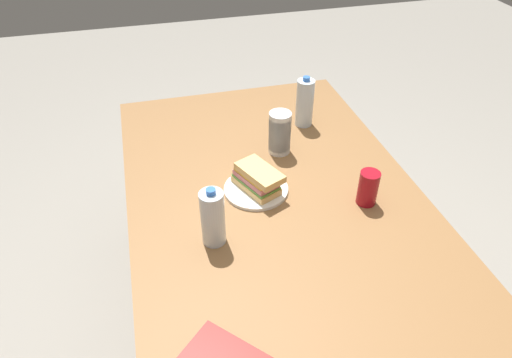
{
  "coord_description": "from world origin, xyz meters",
  "views": [
    {
      "loc": [
        1.12,
        -0.37,
        1.76
      ],
      "look_at": [
        -0.07,
        -0.06,
        0.8
      ],
      "focal_mm": 32.43,
      "sensor_mm": 36.0,
      "label": 1
    }
  ],
  "objects_px": {
    "plastic_cup_stack": "(280,133)",
    "water_bottle_spare": "(213,218)",
    "paper_plate": "(256,189)",
    "water_bottle_tall": "(305,103)",
    "dining_table": "(277,219)",
    "sandwich": "(257,179)",
    "soda_can_red": "(368,188)"
  },
  "relations": [
    {
      "from": "soda_can_red",
      "to": "plastic_cup_stack",
      "type": "bearing_deg",
      "value": -152.03
    },
    {
      "from": "paper_plate",
      "to": "soda_can_red",
      "type": "height_order",
      "value": "soda_can_red"
    },
    {
      "from": "plastic_cup_stack",
      "to": "water_bottle_spare",
      "type": "bearing_deg",
      "value": -38.99
    },
    {
      "from": "water_bottle_spare",
      "to": "paper_plate",
      "type": "bearing_deg",
      "value": 137.37
    },
    {
      "from": "dining_table",
      "to": "soda_can_red",
      "type": "xyz_separation_m",
      "value": [
        0.08,
        0.28,
        0.15
      ]
    },
    {
      "from": "paper_plate",
      "to": "soda_can_red",
      "type": "bearing_deg",
      "value": 65.78
    },
    {
      "from": "dining_table",
      "to": "water_bottle_tall",
      "type": "distance_m",
      "value": 0.54
    },
    {
      "from": "soda_can_red",
      "to": "plastic_cup_stack",
      "type": "distance_m",
      "value": 0.41
    },
    {
      "from": "dining_table",
      "to": "paper_plate",
      "type": "distance_m",
      "value": 0.13
    },
    {
      "from": "dining_table",
      "to": "plastic_cup_stack",
      "type": "bearing_deg",
      "value": 162.4
    },
    {
      "from": "sandwich",
      "to": "water_bottle_spare",
      "type": "xyz_separation_m",
      "value": [
        0.2,
        -0.19,
        0.04
      ]
    },
    {
      "from": "sandwich",
      "to": "plastic_cup_stack",
      "type": "height_order",
      "value": "plastic_cup_stack"
    },
    {
      "from": "dining_table",
      "to": "water_bottle_spare",
      "type": "xyz_separation_m",
      "value": [
        0.13,
        -0.24,
        0.18
      ]
    },
    {
      "from": "water_bottle_tall",
      "to": "plastic_cup_stack",
      "type": "relative_size",
      "value": 1.28
    },
    {
      "from": "paper_plate",
      "to": "water_bottle_tall",
      "type": "height_order",
      "value": "water_bottle_tall"
    },
    {
      "from": "paper_plate",
      "to": "plastic_cup_stack",
      "type": "distance_m",
      "value": 0.27
    },
    {
      "from": "paper_plate",
      "to": "sandwich",
      "type": "relative_size",
      "value": 1.11
    },
    {
      "from": "soda_can_red",
      "to": "dining_table",
      "type": "bearing_deg",
      "value": -106.19
    },
    {
      "from": "water_bottle_spare",
      "to": "water_bottle_tall",
      "type": "bearing_deg",
      "value": 139.72
    },
    {
      "from": "water_bottle_spare",
      "to": "dining_table",
      "type": "bearing_deg",
      "value": 117.92
    },
    {
      "from": "soda_can_red",
      "to": "water_bottle_tall",
      "type": "height_order",
      "value": "water_bottle_tall"
    },
    {
      "from": "water_bottle_tall",
      "to": "plastic_cup_stack",
      "type": "bearing_deg",
      "value": -43.21
    },
    {
      "from": "plastic_cup_stack",
      "to": "water_bottle_spare",
      "type": "relative_size",
      "value": 0.83
    },
    {
      "from": "dining_table",
      "to": "water_bottle_tall",
      "type": "relative_size",
      "value": 7.65
    },
    {
      "from": "dining_table",
      "to": "soda_can_red",
      "type": "bearing_deg",
      "value": 73.81
    },
    {
      "from": "paper_plate",
      "to": "water_bottle_spare",
      "type": "distance_m",
      "value": 0.28
    },
    {
      "from": "paper_plate",
      "to": "dining_table",
      "type": "bearing_deg",
      "value": 39.37
    },
    {
      "from": "plastic_cup_stack",
      "to": "water_bottle_spare",
      "type": "xyz_separation_m",
      "value": [
        0.41,
        -0.33,
        0.01
      ]
    },
    {
      "from": "dining_table",
      "to": "sandwich",
      "type": "distance_m",
      "value": 0.16
    },
    {
      "from": "sandwich",
      "to": "water_bottle_spare",
      "type": "height_order",
      "value": "water_bottle_spare"
    },
    {
      "from": "dining_table",
      "to": "plastic_cup_stack",
      "type": "distance_m",
      "value": 0.34
    },
    {
      "from": "soda_can_red",
      "to": "plastic_cup_stack",
      "type": "relative_size",
      "value": 0.73
    }
  ]
}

